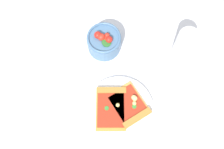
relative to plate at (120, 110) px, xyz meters
The scene contains 7 objects.
ground_plane 0.04m from the plate, 95.05° to the left, with size 2.40×2.40×0.00m, color silver.
plate is the anchor object (origin of this frame).
pizza_slice_near 0.04m from the plate, 46.00° to the left, with size 0.16×0.15×0.02m.
pizza_slice_far 0.03m from the plate, 167.85° to the right, with size 0.15×0.17×0.02m.
salad_bowl 0.24m from the plate, 133.84° to the left, with size 0.12×0.12×0.09m.
soda_glass 0.31m from the plate, 74.75° to the left, with size 0.07×0.07×0.13m.
paper_napkin 0.27m from the plate, 153.78° to the right, with size 0.14×0.12×0.00m, color white.
Camera 1 is at (0.08, -0.22, 0.91)m, focal length 45.15 mm.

